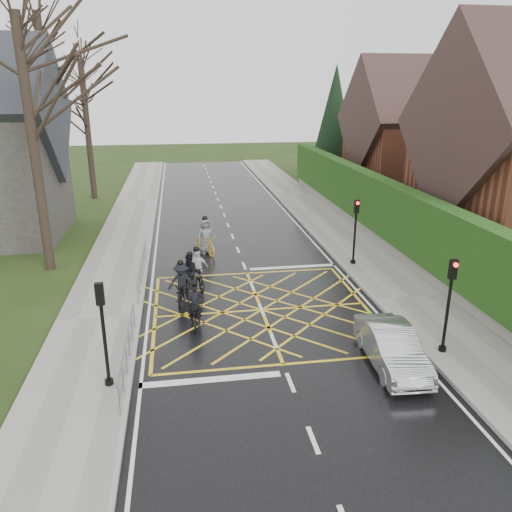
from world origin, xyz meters
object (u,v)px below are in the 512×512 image
object	(u,v)px
cyclist_lead	(206,241)
cyclist_mid	(182,287)
cyclist_rear	(195,311)
car	(392,347)
cyclist_back	(191,276)
cyclist_front	(197,273)

from	to	relation	value
cyclist_lead	cyclist_mid	bearing A→B (deg)	-124.57
cyclist_rear	car	distance (m)	6.81
cyclist_back	cyclist_mid	size ratio (longest dim) A/B	0.96
car	cyclist_lead	bearing A→B (deg)	115.75
cyclist_back	cyclist_front	bearing A→B (deg)	65.34
cyclist_mid	cyclist_front	world-z (taller)	cyclist_front
cyclist_rear	cyclist_mid	bearing A→B (deg)	104.39
cyclist_back	cyclist_mid	xyz separation A→B (m)	(-0.39, -1.08, -0.01)
cyclist_mid	cyclist_front	distance (m)	1.58
cyclist_back	cyclist_lead	distance (m)	4.99
cyclist_mid	cyclist_lead	size ratio (longest dim) A/B	0.87
cyclist_front	cyclist_lead	xyz separation A→B (m)	(0.62, 4.57, 0.01)
cyclist_back	cyclist_lead	world-z (taller)	cyclist_lead
cyclist_front	car	distance (m)	9.06
cyclist_back	cyclist_lead	bearing A→B (deg)	95.05
cyclist_front	cyclist_lead	bearing A→B (deg)	67.53
cyclist_front	car	size ratio (longest dim) A/B	0.51
cyclist_lead	car	xyz separation A→B (m)	(4.91, -11.74, -0.06)
cyclist_rear	cyclist_front	bearing A→B (deg)	88.90
cyclist_mid	car	world-z (taller)	cyclist_mid
cyclist_lead	cyclist_rear	bearing A→B (deg)	-118.33
cyclist_rear	car	size ratio (longest dim) A/B	0.48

